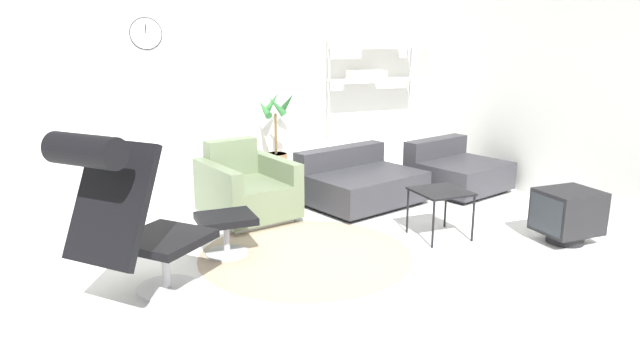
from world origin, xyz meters
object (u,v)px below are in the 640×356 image
Objects in this scene: shelf_unit at (378,57)px; couch_second at (456,172)px; couch_low at (360,184)px; potted_plant at (276,140)px; side_table at (441,195)px; lounge_chair at (126,207)px; crt_television at (567,214)px; ottoman at (226,226)px; armchair_red at (246,191)px.

couch_second is at bearing -87.90° from shelf_unit.
couch_low is 1.86m from potted_plant.
potted_plant reaches higher than couch_second.
side_table is at bearing 82.94° from couch_low.
couch_second is at bearing 72.18° from lounge_chair.
side_table is 1.12m from crt_television.
shelf_unit is at bearing 43.69° from ottoman.
lounge_chair is at bearing -138.68° from ottoman.
armchair_red is at bearing 64.82° from ottoman.
armchair_red reaches higher than ottoman.
couch_low is 1.19× the size of couch_second.
lounge_chair is at bearing 40.26° from armchair_red.
armchair_red is 0.88× the size of couch_second.
side_table is 3.10m from potted_plant.
ottoman is 1.92m from couch_low.
crt_television is at bearing -67.37° from potted_plant.
couch_low is at bearing -14.39° from couch_second.
ottoman is at bearing 11.48° from couch_low.
shelf_unit is (1.03, 3.13, 1.09)m from side_table.
ottoman is 1.93m from side_table.
armchair_red is 1.93m from side_table.
couch_second is (2.57, 0.04, -0.06)m from armchair_red.
lounge_chair is at bearing -171.92° from side_table.
ottoman is at bearing 52.54° from armchair_red.
shelf_unit reaches higher than couch_second.
side_table is at bearing 60.77° from crt_television.
couch_low is 0.71× the size of shelf_unit.
lounge_chair is 0.64× the size of shelf_unit.
couch_second is at bearing 49.25° from side_table.
lounge_chair is 4.19m from couch_second.
ottoman is 0.40× the size of couch_second.
side_table is (-1.10, -1.27, 0.18)m from couch_second.
couch_second is 2.26× the size of crt_television.
couch_low is 1.26m from side_table.
side_table is (1.47, -1.24, 0.12)m from armchair_red.
potted_plant is at bearing -177.02° from shelf_unit.
side_table is at bearing -9.98° from ottoman.
shelf_unit is (0.07, 3.69, 1.23)m from crt_television.
potted_plant is (-0.34, 1.82, 0.21)m from couch_low.
potted_plant reaches higher than armchair_red.
side_table reaches higher than ottoman.
armchair_red is 2.57m from couch_second.
couch_low and couch_second have the same top height.
potted_plant reaches higher than ottoman.
armchair_red is 0.93× the size of potted_plant.
lounge_chair is 2.69× the size of side_table.
couch_second is at bearing -47.27° from potted_plant.
side_table is (2.72, 0.39, -0.32)m from lounge_chair.
potted_plant is (1.35, 2.72, 0.17)m from ottoman.
lounge_chair is 1.21× the size of armchair_red.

